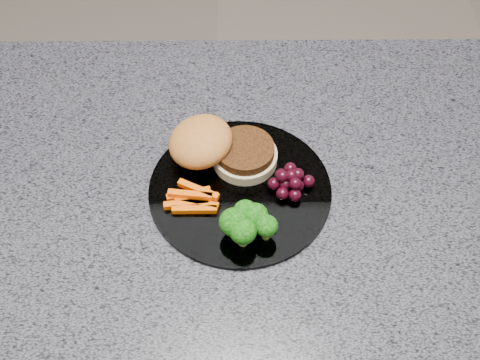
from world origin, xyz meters
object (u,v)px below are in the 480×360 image
(island_cabinet, at_px, (202,321))
(grape_bunch, at_px, (291,181))
(burger, at_px, (216,148))
(plate, at_px, (240,190))

(island_cabinet, xyz_separation_m, grape_bunch, (0.15, -0.02, 0.49))
(grape_bunch, bearing_deg, burger, 152.52)
(island_cabinet, xyz_separation_m, plate, (0.08, -0.02, 0.47))
(burger, bearing_deg, grape_bunch, -35.29)
(plate, relative_size, grape_bunch, 3.86)
(plate, bearing_deg, island_cabinet, 162.08)
(island_cabinet, relative_size, plate, 4.62)
(plate, relative_size, burger, 1.53)
(island_cabinet, relative_size, grape_bunch, 17.81)
(island_cabinet, height_order, plate, plate)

